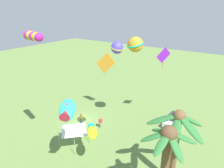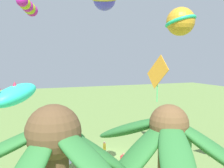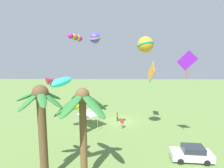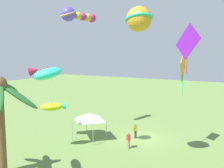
{
  "view_description": "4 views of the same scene",
  "coord_description": "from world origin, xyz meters",
  "px_view_note": "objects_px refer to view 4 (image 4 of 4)",
  "views": [
    {
      "loc": [
        18.95,
        18.17,
        15.82
      ],
      "look_at": [
        0.6,
        5.63,
        7.24
      ],
      "focal_mm": 32.14,
      "sensor_mm": 36.0,
      "label": 1
    },
    {
      "loc": [
        7.32,
        19.87,
        8.98
      ],
      "look_at": [
        2.18,
        6.25,
        7.55
      ],
      "focal_mm": 36.86,
      "sensor_mm": 36.0,
      "label": 2
    },
    {
      "loc": [
        1.08,
        28.13,
        10.0
      ],
      "look_at": [
        1.44,
        5.96,
        6.87
      ],
      "focal_mm": 28.82,
      "sensor_mm": 36.0,
      "label": 3
    },
    {
      "loc": [
        -9.92,
        24.43,
        9.16
      ],
      "look_at": [
        0.72,
        5.39,
        6.45
      ],
      "focal_mm": 40.38,
      "sensor_mm": 36.0,
      "label": 4
    }
  ],
  "objects_px": {
    "spectator_1": "(135,131)",
    "kite_ball_0": "(68,14)",
    "festival_tent": "(89,117)",
    "kite_ball_5": "(139,19)",
    "spectator_0": "(128,140)",
    "kite_tube_1": "(84,17)",
    "kite_fish_2": "(53,106)",
    "kite_fish_3": "(46,73)",
    "kite_diamond_4": "(188,42)",
    "kite_diamond_6": "(183,66)"
  },
  "relations": [
    {
      "from": "kite_diamond_4",
      "to": "kite_diamond_6",
      "type": "distance_m",
      "value": 8.44
    },
    {
      "from": "spectator_1",
      "to": "kite_ball_0",
      "type": "height_order",
      "value": "kite_ball_0"
    },
    {
      "from": "spectator_0",
      "to": "festival_tent",
      "type": "height_order",
      "value": "festival_tent"
    },
    {
      "from": "spectator_1",
      "to": "kite_ball_0",
      "type": "xyz_separation_m",
      "value": [
        2.61,
        7.77,
        11.45
      ]
    },
    {
      "from": "kite_ball_0",
      "to": "kite_fish_2",
      "type": "bearing_deg",
      "value": -20.88
    },
    {
      "from": "festival_tent",
      "to": "spectator_0",
      "type": "bearing_deg",
      "value": 175.87
    },
    {
      "from": "kite_tube_1",
      "to": "kite_ball_5",
      "type": "relative_size",
      "value": 1.21
    },
    {
      "from": "kite_fish_3",
      "to": "kite_ball_5",
      "type": "bearing_deg",
      "value": 173.94
    },
    {
      "from": "spectator_0",
      "to": "kite_fish_3",
      "type": "xyz_separation_m",
      "value": [
        8.0,
        2.48,
        6.33
      ]
    },
    {
      "from": "spectator_0",
      "to": "kite_ball_5",
      "type": "relative_size",
      "value": 0.55
    },
    {
      "from": "kite_fish_2",
      "to": "spectator_0",
      "type": "bearing_deg",
      "value": -149.13
    },
    {
      "from": "spectator_1",
      "to": "festival_tent",
      "type": "distance_m",
      "value": 5.2
    },
    {
      "from": "kite_ball_0",
      "to": "kite_diamond_4",
      "type": "xyz_separation_m",
      "value": [
        -9.76,
        1.03,
        -2.48
      ]
    },
    {
      "from": "spectator_1",
      "to": "kite_tube_1",
      "type": "xyz_separation_m",
      "value": [
        6.29,
        0.39,
        12.36
      ]
    },
    {
      "from": "spectator_1",
      "to": "kite_ball_5",
      "type": "bearing_deg",
      "value": 114.91
    },
    {
      "from": "kite_fish_2",
      "to": "kite_tube_1",
      "type": "bearing_deg",
      "value": -82.3
    },
    {
      "from": "spectator_0",
      "to": "festival_tent",
      "type": "distance_m",
      "value": 5.01
    },
    {
      "from": "festival_tent",
      "to": "kite_ball_5",
      "type": "relative_size",
      "value": 0.99
    },
    {
      "from": "kite_ball_5",
      "to": "festival_tent",
      "type": "bearing_deg",
      "value": -28.68
    },
    {
      "from": "festival_tent",
      "to": "kite_ball_0",
      "type": "bearing_deg",
      "value": 106.54
    },
    {
      "from": "kite_tube_1",
      "to": "kite_fish_2",
      "type": "relative_size",
      "value": 1.52
    },
    {
      "from": "kite_diamond_6",
      "to": "kite_fish_3",
      "type": "bearing_deg",
      "value": 20.79
    },
    {
      "from": "festival_tent",
      "to": "kite_ball_5",
      "type": "xyz_separation_m",
      "value": [
        -7.2,
        3.94,
        9.15
      ]
    },
    {
      "from": "kite_diamond_4",
      "to": "spectator_1",
      "type": "bearing_deg",
      "value": -50.88
    },
    {
      "from": "festival_tent",
      "to": "kite_tube_1",
      "type": "xyz_separation_m",
      "value": [
        2.19,
        -2.34,
        10.7
      ]
    },
    {
      "from": "spectator_0",
      "to": "festival_tent",
      "type": "relative_size",
      "value": 0.56
    },
    {
      "from": "kite_fish_3",
      "to": "kite_diamond_6",
      "type": "bearing_deg",
      "value": -159.21
    },
    {
      "from": "festival_tent",
      "to": "kite_ball_5",
      "type": "bearing_deg",
      "value": 151.32
    },
    {
      "from": "kite_ball_0",
      "to": "kite_ball_5",
      "type": "bearing_deg",
      "value": -169.07
    },
    {
      "from": "kite_tube_1",
      "to": "kite_fish_3",
      "type": "distance_m",
      "value": 8.01
    },
    {
      "from": "kite_fish_3",
      "to": "kite_diamond_6",
      "type": "height_order",
      "value": "kite_diamond_6"
    },
    {
      "from": "kite_tube_1",
      "to": "kite_ball_5",
      "type": "height_order",
      "value": "kite_tube_1"
    },
    {
      "from": "spectator_1",
      "to": "kite_diamond_6",
      "type": "bearing_deg",
      "value": 170.57
    },
    {
      "from": "spectator_1",
      "to": "kite_ball_0",
      "type": "distance_m",
      "value": 14.08
    },
    {
      "from": "festival_tent",
      "to": "kite_ball_5",
      "type": "distance_m",
      "value": 12.29
    },
    {
      "from": "kite_fish_2",
      "to": "kite_ball_5",
      "type": "xyz_separation_m",
      "value": [
        -8.53,
        -0.02,
        7.44
      ]
    },
    {
      "from": "kite_ball_0",
      "to": "kite_tube_1",
      "type": "relative_size",
      "value": 0.48
    },
    {
      "from": "kite_ball_0",
      "to": "kite_tube_1",
      "type": "bearing_deg",
      "value": -63.46
    },
    {
      "from": "festival_tent",
      "to": "kite_tube_1",
      "type": "height_order",
      "value": "kite_tube_1"
    },
    {
      "from": "kite_diamond_6",
      "to": "kite_ball_5",
      "type": "bearing_deg",
      "value": 71.6
    },
    {
      "from": "spectator_0",
      "to": "spectator_1",
      "type": "relative_size",
      "value": 1.0
    },
    {
      "from": "kite_fish_2",
      "to": "festival_tent",
      "type": "bearing_deg",
      "value": -108.65
    },
    {
      "from": "kite_fish_3",
      "to": "spectator_0",
      "type": "bearing_deg",
      "value": -162.76
    },
    {
      "from": "kite_diamond_4",
      "to": "kite_tube_1",
      "type": "bearing_deg",
      "value": -32.02
    },
    {
      "from": "spectator_1",
      "to": "kite_fish_3",
      "type": "bearing_deg",
      "value": 36.93
    },
    {
      "from": "kite_tube_1",
      "to": "kite_diamond_6",
      "type": "distance_m",
      "value": 12.48
    },
    {
      "from": "kite_ball_5",
      "to": "kite_tube_1",
      "type": "bearing_deg",
      "value": -33.77
    },
    {
      "from": "festival_tent",
      "to": "kite_ball_0",
      "type": "distance_m",
      "value": 11.11
    },
    {
      "from": "kite_ball_0",
      "to": "spectator_0",
      "type": "bearing_deg",
      "value": -124.43
    },
    {
      "from": "spectator_0",
      "to": "kite_fish_3",
      "type": "bearing_deg",
      "value": 17.24
    }
  ]
}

